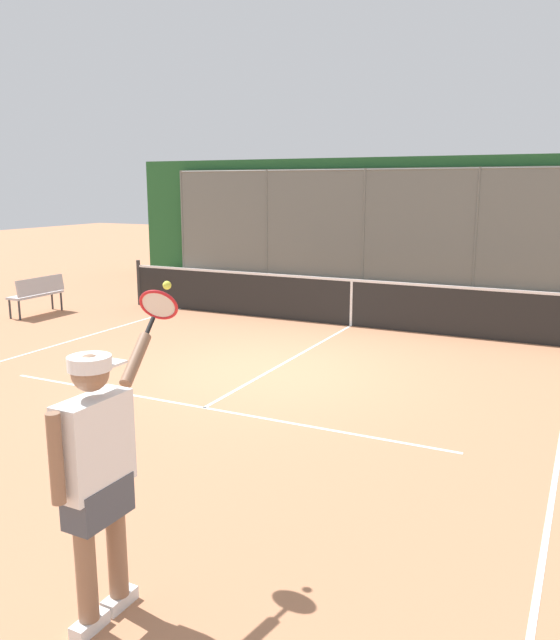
# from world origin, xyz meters

# --- Properties ---
(ground_plane) EXTENTS (60.00, 60.00, 0.00)m
(ground_plane) POSITION_xyz_m (0.00, 0.00, 0.00)
(ground_plane) COLOR #B27551
(court_line_markings) EXTENTS (8.40, 10.02, 0.01)m
(court_line_markings) POSITION_xyz_m (0.00, 2.18, 0.00)
(court_line_markings) COLOR white
(court_line_markings) RESTS_ON ground
(fence_backdrop) EXTENTS (18.22, 1.37, 3.57)m
(fence_backdrop) POSITION_xyz_m (0.00, -9.38, 1.77)
(fence_backdrop) COLOR slate
(fence_backdrop) RESTS_ON ground
(tennis_net) EXTENTS (10.80, 0.09, 1.07)m
(tennis_net) POSITION_xyz_m (0.00, -3.62, 0.49)
(tennis_net) COLOR #2D2D2D
(tennis_net) RESTS_ON ground
(tennis_player) EXTENTS (0.45, 1.47, 2.09)m
(tennis_player) POSITION_xyz_m (-1.64, 5.60, 1.07)
(tennis_player) COLOR silver
(tennis_player) RESTS_ON ground
(courtside_bench) EXTENTS (0.40, 1.30, 0.84)m
(courtside_bench) POSITION_xyz_m (6.59, -1.67, 0.51)
(courtside_bench) COLOR #B7B7BC
(courtside_bench) RESTS_ON ground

